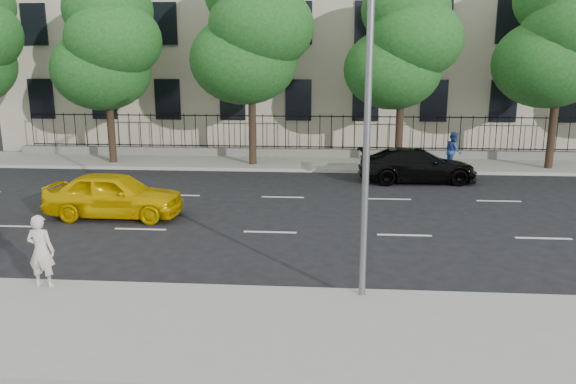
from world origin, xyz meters
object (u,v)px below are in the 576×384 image
object	(u,v)px
black_sedan	(417,165)
woman_near	(41,251)
street_light	(368,55)
yellow_taxi	(114,195)

from	to	relation	value
black_sedan	woman_near	bearing A→B (deg)	137.60
black_sedan	woman_near	size ratio (longest dim) A/B	3.02
street_light	yellow_taxi	bearing A→B (deg)	144.36
yellow_taxi	street_light	bearing A→B (deg)	-125.00
woman_near	street_light	bearing A→B (deg)	-172.91
street_light	woman_near	world-z (taller)	street_light
yellow_taxi	woman_near	distance (m)	6.26
street_light	woman_near	distance (m)	8.17
black_sedan	woman_near	distance (m)	16.09
street_light	yellow_taxi	size ratio (longest dim) A/B	1.81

